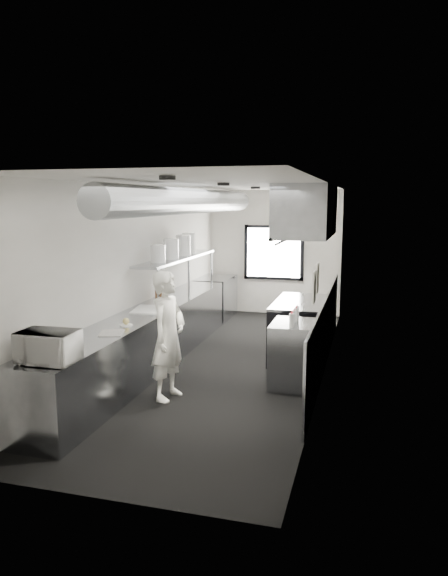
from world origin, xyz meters
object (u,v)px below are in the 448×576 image
Objects in this scene: deli_tub_b at (74,335)px; microwave at (48,347)px; small_plate at (126,325)px; plate_stack_c at (183,245)px; squeeze_bottle_e at (297,312)px; exhaust_hood at (307,211)px; squeeze_bottle_d at (296,315)px; knife_block at (159,293)px; squeeze_bottle_c at (294,317)px; bottle_station at (295,354)px; plate_stack_a at (158,254)px; range at (300,329)px; cutting_board at (150,309)px; plate_stack_b at (171,249)px; plate_stack_d at (189,243)px; squeeze_bottle_a at (291,320)px; deli_tub_a at (68,338)px; line_cook at (168,336)px; squeeze_bottle_b at (293,319)px; far_work_table at (215,297)px; prep_counter at (148,339)px; pass_shelf at (178,259)px.

microwave is at bearing -74.44° from deli_tub_b.
plate_stack_c is (-0.16, 2.74, 0.85)m from small_plate.
plate_stack_c is 2.97m from squeeze_bottle_e.
exhaust_hood reaches higher than squeeze_bottle_d.
squeeze_bottle_c is (2.42, -1.03, -0.05)m from knife_block.
squeeze_bottle_d reaches higher than squeeze_bottle_c.
plate_stack_a reaches higher than bottle_station.
squeeze_bottle_c is 0.95× the size of squeeze_bottle_e.
range is at bearing -14.22° from plate_stack_c.
range is at bearing 59.29° from microwave.
cutting_board is 3.82× the size of squeeze_bottle_c.
plate_stack_b is (-2.34, 1.35, 1.29)m from bottle_station.
plate_stack_b is 1.90× the size of squeeze_bottle_d.
plate_stack_d is 3.30m from squeeze_bottle_d.
squeeze_bottle_a is (-0.02, -0.28, 0.54)m from bottle_station.
plate_stack_a is 2.68m from squeeze_bottle_a.
deli_tub_a is 1.01m from small_plate.
small_plate is (-2.18, -0.78, 0.46)m from bottle_station.
squeeze_bottle_b is at bearing -53.46° from line_cook.
exhaust_hood reaches higher than squeeze_bottle_c.
plate_stack_a is at bearing 35.70° from line_cook.
far_work_table is 3.33m from plate_stack_a.
plate_stack_a is 2.63m from squeeze_bottle_b.
exhaust_hood is 3.44× the size of cutting_board.
prep_counter is 2.00× the size of pass_shelf.
bottle_station is 0.75× the size of far_work_table.
exhaust_hood is 14.31× the size of deli_tub_a.
squeeze_bottle_c is (2.33, -0.82, -0.73)m from plate_stack_a.
deli_tub_a is at bearing -94.98° from cutting_board.
deli_tub_b is 0.36× the size of plate_stack_d.
far_work_table is at bearing 88.91° from plate_stack_a.
plate_stack_d is (0.13, 3.88, 0.82)m from deli_tub_b.
bottle_station is at bearing -59.47° from far_work_table.
plate_stack_c reaches higher than line_cook.
small_plate is at bearing -83.50° from plate_stack_a.
squeeze_bottle_c is (1.49, 0.91, 0.15)m from line_cook.
plate_stack_b reaches higher than small_plate.
bottle_station is 2.80m from plate_stack_a.
deli_tub_a is (-0.15, -5.65, 0.50)m from far_work_table.
squeeze_bottle_b is 0.89× the size of squeeze_bottle_d.
microwave is 3.89× the size of deli_tub_b.
plate_stack_d is (-0.83, 3.21, 0.93)m from line_cook.
knife_block reaches higher than deli_tub_b.
plate_stack_a is (-0.02, -0.88, 0.18)m from pass_shelf.
prep_counter is at bearing 85.64° from deli_tub_a.
pass_shelf is 17.04× the size of small_plate.
bottle_station is 3.32m from plate_stack_c.
deli_tub_a is at bearing -91.37° from plate_stack_d.
squeeze_bottle_a is 0.39m from squeeze_bottle_d.
plate_stack_a is at bearing 98.45° from cutting_board.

